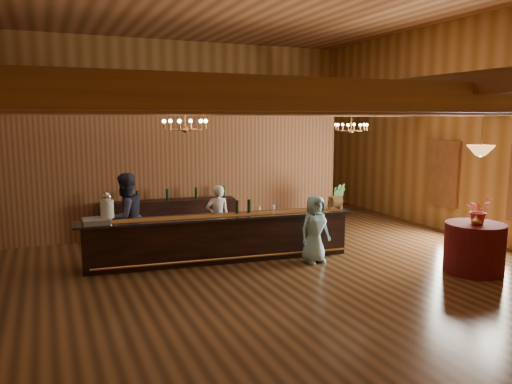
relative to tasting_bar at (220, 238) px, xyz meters
name	(u,v)px	position (x,y,z in m)	size (l,w,h in m)	color
floor	(253,265)	(0.53, -0.57, -0.49)	(14.00, 14.00, 0.00)	brown
wall_back	(171,126)	(0.53, 6.43, 2.26)	(12.00, 0.10, 5.50)	#B48849
wall_right	(478,129)	(6.53, -0.57, 2.26)	(0.10, 14.00, 5.50)	#B48849
beam_grid	(244,107)	(0.53, -0.06, 2.75)	(11.90, 13.90, 0.39)	#9E6232
support_posts	(263,192)	(0.53, -1.07, 1.11)	(9.20, 10.20, 3.20)	#9E6232
partition_wall	(184,174)	(0.03, 2.93, 1.06)	(9.00, 0.18, 3.10)	brown
window_right_back	(444,173)	(6.48, 0.43, 1.06)	(0.12, 1.05, 1.75)	white
backroom_boxes	(174,201)	(0.23, 4.93, 0.04)	(4.10, 0.60, 1.10)	black
tasting_bar	(220,238)	(0.00, 0.00, 0.00)	(5.87, 1.34, 0.98)	black
beverage_dispenser	(107,208)	(-2.25, 0.29, 0.77)	(0.26, 0.26, 0.60)	silver
glass_rack_tray	(96,221)	(-2.48, 0.22, 0.53)	(0.50, 0.50, 0.10)	gray
raffle_drum	(336,202)	(2.64, -0.32, 0.65)	(0.34, 0.24, 0.30)	olive
bar_bottle_0	(237,207)	(0.41, 0.07, 0.63)	(0.07, 0.07, 0.30)	black
bar_bottle_1	(249,206)	(0.68, 0.04, 0.63)	(0.07, 0.07, 0.30)	black
backbar_shelf	(168,218)	(-0.52, 2.56, -0.01)	(3.41, 0.53, 0.96)	black
round_table	(474,248)	(4.32, -2.73, 0.00)	(1.13, 1.13, 0.98)	#420C12
chandelier_left	(185,124)	(-0.99, -1.05, 2.41)	(0.80, 0.80, 0.45)	tan
chandelier_right	(351,127)	(3.65, 0.66, 2.31)	(0.80, 0.80, 0.56)	tan
pendant_lamp	(481,150)	(4.32, -2.73, 1.91)	(0.52, 0.52, 0.90)	tan
bartender	(218,218)	(0.24, 0.86, 0.26)	(0.55, 0.36, 1.51)	white
staff_second	(126,218)	(-1.84, 0.75, 0.45)	(0.91, 0.71, 1.88)	#27293F
guest	(315,229)	(1.78, -0.89, 0.22)	(0.70, 0.45, 1.43)	#84C2CF
floor_plant	(333,206)	(3.87, 1.74, 0.14)	(0.70, 0.56, 1.27)	#234821
table_flowers	(478,210)	(4.35, -2.74, 0.75)	(0.47, 0.41, 0.52)	#BD2E30
table_vase	(476,217)	(4.20, -2.85, 0.65)	(0.16, 0.16, 0.32)	tan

